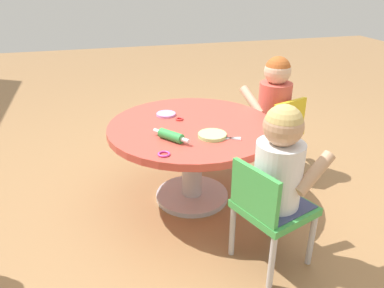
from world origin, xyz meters
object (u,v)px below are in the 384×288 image
(child_chair_left, at_px, (269,208))
(child_chair_right, at_px, (276,130))
(craft_table, at_px, (192,142))
(seated_child_left, at_px, (280,161))
(seated_child_right, at_px, (275,96))
(rolling_pin, at_px, (171,136))
(craft_scissors, at_px, (224,138))

(child_chair_left, relative_size, child_chair_right, 1.00)
(craft_table, relative_size, seated_child_left, 1.87)
(craft_table, height_order, seated_child_right, seated_child_right)
(rolling_pin, bearing_deg, craft_scissors, -101.20)
(child_chair_right, relative_size, craft_scissors, 3.77)
(craft_table, xyz_separation_m, child_chair_right, (0.19, -0.63, -0.07))
(seated_child_left, bearing_deg, rolling_pin, 41.27)
(child_chair_left, relative_size, seated_child_left, 1.05)
(seated_child_left, distance_m, child_chair_right, 0.93)
(seated_child_left, distance_m, rolling_pin, 0.58)
(rolling_pin, bearing_deg, craft_table, -41.89)
(seated_child_left, height_order, rolling_pin, seated_child_left)
(seated_child_left, height_order, craft_scissors, seated_child_left)
(seated_child_right, distance_m, rolling_pin, 0.87)
(rolling_pin, bearing_deg, child_chair_right, -65.25)
(seated_child_left, height_order, child_chair_right, seated_child_left)
(child_chair_left, distance_m, seated_child_left, 0.23)
(craft_table, xyz_separation_m, seated_child_right, (0.22, -0.62, 0.15))
(craft_table, relative_size, seated_child_right, 1.87)
(child_chair_right, xyz_separation_m, rolling_pin, (-0.36, 0.79, 0.20))
(child_chair_right, relative_size, rolling_pin, 2.72)
(craft_scissors, bearing_deg, child_chair_right, -51.32)
(seated_child_left, bearing_deg, craft_table, 20.26)
(craft_table, relative_size, rolling_pin, 4.84)
(child_chair_right, bearing_deg, child_chair_left, 151.66)
(child_chair_left, xyz_separation_m, rolling_pin, (0.45, 0.35, 0.20))
(craft_table, relative_size, craft_scissors, 6.69)
(child_chair_left, bearing_deg, rolling_pin, 37.54)
(child_chair_left, bearing_deg, child_chair_right, -28.34)
(seated_child_left, xyz_separation_m, craft_scissors, (0.39, 0.12, -0.04))
(rolling_pin, relative_size, craft_scissors, 1.38)
(seated_child_left, bearing_deg, craft_scissors, 16.92)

